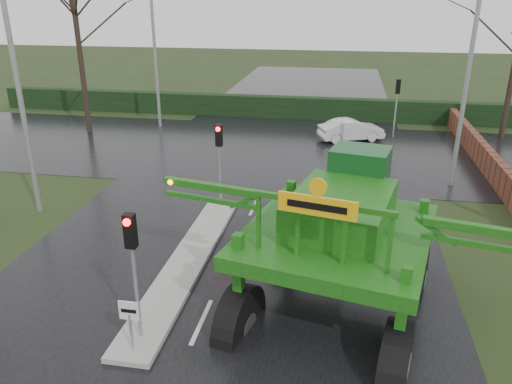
% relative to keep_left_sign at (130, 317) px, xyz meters
% --- Properties ---
extents(ground, '(140.00, 140.00, 0.00)m').
position_rel_keep_left_sign_xyz_m(ground, '(1.30, 1.50, -1.06)').
color(ground, black).
rests_on(ground, ground).
extents(road_main, '(14.00, 80.00, 0.02)m').
position_rel_keep_left_sign_xyz_m(road_main, '(1.30, 11.50, -1.05)').
color(road_main, black).
rests_on(road_main, ground).
extents(road_cross, '(80.00, 12.00, 0.02)m').
position_rel_keep_left_sign_xyz_m(road_cross, '(1.30, 17.50, -1.05)').
color(road_cross, black).
rests_on(road_cross, ground).
extents(median_island, '(1.20, 10.00, 0.16)m').
position_rel_keep_left_sign_xyz_m(median_island, '(0.00, 4.50, -0.97)').
color(median_island, gray).
rests_on(median_island, ground).
extents(hedge_row, '(44.00, 0.90, 1.50)m').
position_rel_keep_left_sign_xyz_m(hedge_row, '(1.30, 25.50, -0.31)').
color(hedge_row, black).
rests_on(hedge_row, ground).
extents(brick_wall, '(0.40, 20.00, 1.20)m').
position_rel_keep_left_sign_xyz_m(brick_wall, '(11.80, 17.50, -0.46)').
color(brick_wall, '#592D1E').
rests_on(brick_wall, ground).
extents(keep_left_sign, '(0.50, 0.07, 1.35)m').
position_rel_keep_left_sign_xyz_m(keep_left_sign, '(0.00, 0.00, 0.00)').
color(keep_left_sign, gray).
rests_on(keep_left_sign, ground).
extents(traffic_signal_near, '(0.26, 0.33, 3.52)m').
position_rel_keep_left_sign_xyz_m(traffic_signal_near, '(0.00, 0.49, 1.53)').
color(traffic_signal_near, gray).
rests_on(traffic_signal_near, ground).
extents(traffic_signal_mid, '(0.26, 0.33, 3.52)m').
position_rel_keep_left_sign_xyz_m(traffic_signal_mid, '(0.00, 8.99, 1.53)').
color(traffic_signal_mid, gray).
rests_on(traffic_signal_mid, ground).
extents(traffic_signal_far, '(0.26, 0.33, 3.52)m').
position_rel_keep_left_sign_xyz_m(traffic_signal_far, '(7.80, 21.51, 1.53)').
color(traffic_signal_far, gray).
rests_on(traffic_signal_far, ground).
extents(street_light_left_near, '(3.85, 0.30, 10.00)m').
position_rel_keep_left_sign_xyz_m(street_light_left_near, '(-6.89, 7.50, 4.93)').
color(street_light_left_near, gray).
rests_on(street_light_left_near, ground).
extents(street_light_right, '(3.85, 0.30, 10.00)m').
position_rel_keep_left_sign_xyz_m(street_light_right, '(9.49, 13.50, 4.93)').
color(street_light_right, gray).
rests_on(street_light_right, ground).
extents(street_light_left_far, '(3.85, 0.30, 10.00)m').
position_rel_keep_left_sign_xyz_m(street_light_left_far, '(-6.89, 21.50, 4.93)').
color(street_light_left_far, gray).
rests_on(street_light_left_far, ground).
extents(tree_left_far, '(7.70, 7.70, 13.26)m').
position_rel_keep_left_sign_xyz_m(tree_left_far, '(-11.20, 19.50, 6.09)').
color(tree_left_far, black).
rests_on(tree_left_far, ground).
extents(crop_sprayer, '(9.93, 7.18, 5.66)m').
position_rel_keep_left_sign_xyz_m(crop_sprayer, '(2.38, 1.81, 1.62)').
color(crop_sprayer, black).
rests_on(crop_sprayer, ground).
extents(white_sedan, '(4.08, 2.71, 1.27)m').
position_rel_keep_left_sign_xyz_m(white_sedan, '(5.22, 20.30, -1.06)').
color(white_sedan, silver).
rests_on(white_sedan, ground).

